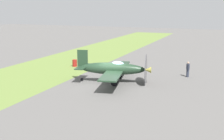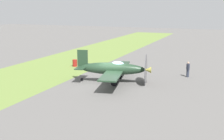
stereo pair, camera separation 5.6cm
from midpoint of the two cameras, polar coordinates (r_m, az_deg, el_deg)
The scene contains 5 objects.
ground_plane at distance 30.26m, azimuth -0.66°, elevation -2.75°, with size 160.00×160.00×0.00m, color #605E5B.
grass_verge at distance 35.31m, azimuth -16.07°, elevation -1.05°, with size 120.00×11.00×0.01m, color olive.
airplane_lead at distance 30.70m, azimuth 0.24°, elevation 0.26°, with size 9.80×7.83×3.47m.
ground_crew_chief at distance 34.19m, azimuth 14.24°, elevation 0.19°, with size 0.59×0.38×1.73m.
fuel_drum at distance 39.37m, azimuth -7.18°, elevation 1.32°, with size 0.60×0.60×0.90m, color maroon.
Camera 1 is at (27.01, 11.20, 7.77)m, focal length 47.88 mm.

